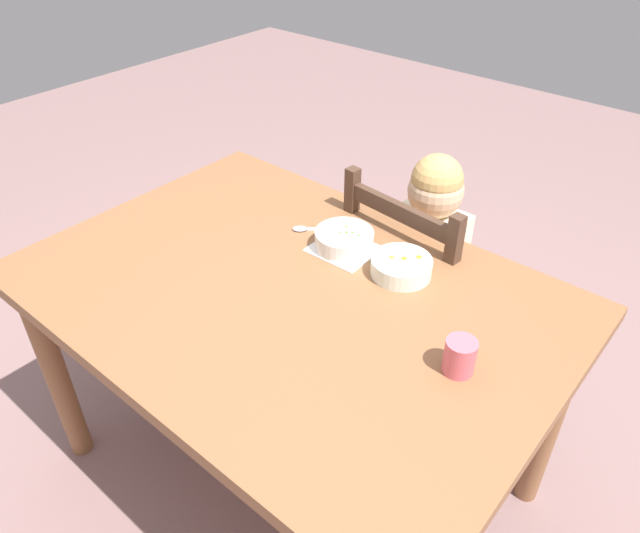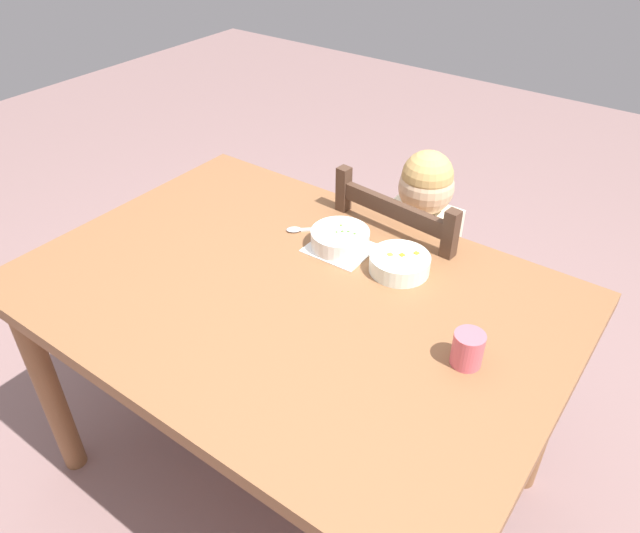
# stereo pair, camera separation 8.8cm
# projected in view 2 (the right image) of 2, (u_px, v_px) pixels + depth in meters

# --- Properties ---
(ground_plane) EXTENTS (8.00, 8.00, 0.00)m
(ground_plane) POSITION_uv_depth(u_px,v_px,m) (296.00, 470.00, 1.99)
(ground_plane) COLOR #866664
(dining_table) EXTENTS (1.40, 0.97, 0.77)m
(dining_table) POSITION_uv_depth(u_px,v_px,m) (291.00, 318.00, 1.60)
(dining_table) COLOR brown
(dining_table) RESTS_ON ground
(dining_chair) EXTENTS (0.46, 0.46, 0.91)m
(dining_chair) POSITION_uv_depth(u_px,v_px,m) (410.00, 293.00, 2.04)
(dining_chair) COLOR #483023
(dining_chair) RESTS_ON ground
(child_figure) EXTENTS (0.32, 0.31, 0.97)m
(child_figure) POSITION_uv_depth(u_px,v_px,m) (415.00, 249.00, 1.92)
(child_figure) COLOR beige
(child_figure) RESTS_ON ground
(bowl_of_peas) EXTENTS (0.17, 0.17, 0.06)m
(bowl_of_peas) POSITION_uv_depth(u_px,v_px,m) (340.00, 239.00, 1.68)
(bowl_of_peas) COLOR white
(bowl_of_peas) RESTS_ON dining_table
(bowl_of_carrots) EXTENTS (0.16, 0.16, 0.05)m
(bowl_of_carrots) POSITION_uv_depth(u_px,v_px,m) (400.00, 263.00, 1.59)
(bowl_of_carrots) COLOR white
(bowl_of_carrots) RESTS_ON dining_table
(spoon) EXTENTS (0.12, 0.11, 0.01)m
(spoon) POSITION_uv_depth(u_px,v_px,m) (301.00, 229.00, 1.77)
(spoon) COLOR silver
(spoon) RESTS_ON dining_table
(drinking_cup) EXTENTS (0.07, 0.07, 0.08)m
(drinking_cup) POSITION_uv_depth(u_px,v_px,m) (468.00, 349.00, 1.30)
(drinking_cup) COLOR #DD5E6D
(drinking_cup) RESTS_ON dining_table
(paper_napkin) EXTENTS (0.18, 0.16, 0.00)m
(paper_napkin) POSITION_uv_depth(u_px,v_px,m) (339.00, 248.00, 1.69)
(paper_napkin) COLOR white
(paper_napkin) RESTS_ON dining_table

